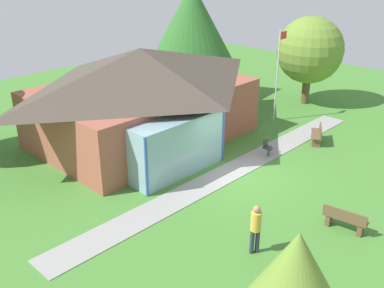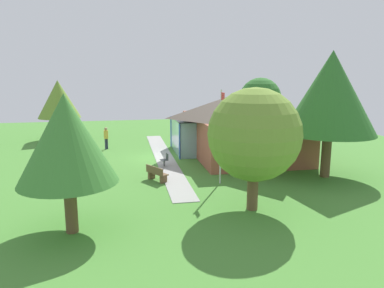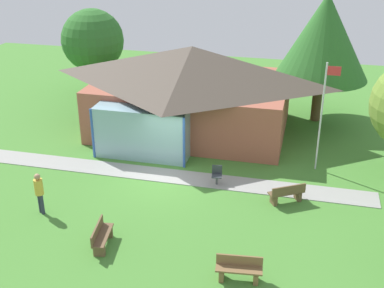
{
  "view_description": "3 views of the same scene",
  "coord_description": "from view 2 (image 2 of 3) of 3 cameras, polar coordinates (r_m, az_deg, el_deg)",
  "views": [
    {
      "loc": [
        -13.76,
        -10.54,
        8.97
      ],
      "look_at": [
        -0.78,
        2.02,
        1.05
      ],
      "focal_mm": 41.93,
      "sensor_mm": 36.0,
      "label": 1
    },
    {
      "loc": [
        24.81,
        -2.36,
        5.88
      ],
      "look_at": [
        -0.07,
        2.38,
        0.93
      ],
      "focal_mm": 33.76,
      "sensor_mm": 36.0,
      "label": 2
    },
    {
      "loc": [
        5.86,
        -18.7,
        10.69
      ],
      "look_at": [
        0.88,
        1.68,
        1.09
      ],
      "focal_mm": 46.55,
      "sensor_mm": 36.0,
      "label": 3
    }
  ],
  "objects": [
    {
      "name": "ground_plane",
      "position": [
        25.61,
        -5.21,
        -2.25
      ],
      "size": [
        44.0,
        44.0,
        0.0
      ],
      "primitive_type": "plane",
      "color": "#478433"
    },
    {
      "name": "pavilion",
      "position": [
        26.61,
        7.41,
        3.43
      ],
      "size": [
        11.06,
        8.69,
        4.6
      ],
      "color": "#A35642",
      "rests_on": "ground_plane"
    },
    {
      "name": "footpath",
      "position": [
        25.64,
        -4.41,
        -2.19
      ],
      "size": [
        18.4,
        1.37,
        0.03
      ],
      "primitive_type": "cube",
      "rotation": [
        0.0,
        0.0,
        0.0
      ],
      "color": "#999993",
      "rests_on": "ground_plane"
    },
    {
      "name": "flagpole",
      "position": [
        19.16,
        4.59,
        1.84
      ],
      "size": [
        0.64,
        0.08,
        5.08
      ],
      "color": "silver",
      "rests_on": "ground_plane"
    },
    {
      "name": "bench_front_center",
      "position": [
        26.28,
        -16.85,
        -1.45
      ],
      "size": [
        0.66,
        1.55,
        0.84
      ],
      "rotation": [
        0.0,
        0.0,
        4.86
      ],
      "color": "brown",
      "rests_on": "ground_plane"
    },
    {
      "name": "bench_mid_right",
      "position": [
        20.2,
        -5.62,
        -4.72
      ],
      "size": [
        1.51,
        1.16,
        0.84
      ],
      "rotation": [
        0.0,
        0.0,
        0.55
      ],
      "color": "brown",
      "rests_on": "ground_plane"
    },
    {
      "name": "bench_front_right",
      "position": [
        21.55,
        -19.88,
        -4.34
      ],
      "size": [
        1.54,
        0.6,
        0.84
      ],
      "rotation": [
        0.0,
        0.0,
        3.25
      ],
      "color": "brown",
      "rests_on": "ground_plane"
    },
    {
      "name": "bench_front_left",
      "position": [
        31.3,
        -17.92,
        0.44
      ],
      "size": [
        1.53,
        0.56,
        0.84
      ],
      "rotation": [
        0.0,
        0.0,
        6.2
      ],
      "color": "#9E7A51",
      "rests_on": "ground_plane"
    },
    {
      "name": "patio_chair_lawn_spare",
      "position": [
        23.24,
        -4.26,
        -2.56
      ],
      "size": [
        0.5,
        0.5,
        0.86
      ],
      "rotation": [
        0.0,
        0.0,
        3.29
      ],
      "color": "#33383D",
      "rests_on": "ground_plane"
    },
    {
      "name": "visitor_strolling_lawn",
      "position": [
        29.17,
        -13.42,
        1.17
      ],
      "size": [
        0.34,
        0.34,
        1.74
      ],
      "rotation": [
        0.0,
        0.0,
        2.57
      ],
      "color": "#2D3347",
      "rests_on": "ground_plane"
    },
    {
      "name": "tree_behind_pavilion_right",
      "position": [
        21.65,
        21.05,
        7.52
      ],
      "size": [
        5.14,
        5.14,
        7.15
      ],
      "color": "brown",
      "rests_on": "ground_plane"
    },
    {
      "name": "tree_east_hedge",
      "position": [
        15.53,
        9.83,
        1.42
      ],
      "size": [
        4.0,
        4.0,
        5.34
      ],
      "color": "brown",
      "rests_on": "ground_plane"
    },
    {
      "name": "tree_lawn_corner",
      "position": [
        34.29,
        -20.33,
        6.63
      ],
      "size": [
        3.69,
        3.69,
        5.32
      ],
      "color": "brown",
      "rests_on": "ground_plane"
    },
    {
      "name": "tree_far_east",
      "position": [
        13.72,
        -19.23,
        0.66
      ],
      "size": [
        3.63,
        3.63,
        5.21
      ],
      "color": "brown",
      "rests_on": "ground_plane"
    },
    {
      "name": "tree_behind_pavilion_left",
      "position": [
        35.11,
        10.72,
        7.02
      ],
      "size": [
        3.97,
        3.97,
        5.52
      ],
      "color": "brown",
      "rests_on": "ground_plane"
    }
  ]
}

